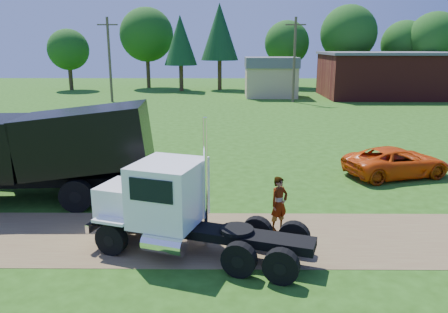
{
  "coord_description": "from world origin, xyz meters",
  "views": [
    {
      "loc": [
        -1.2,
        -13.23,
        6.16
      ],
      "look_at": [
        -1.35,
        4.5,
        1.6
      ],
      "focal_mm": 35.0,
      "sensor_mm": 36.0,
      "label": 1
    }
  ],
  "objects_px": {
    "navy_truck": "(54,150)",
    "white_semi_tractor": "(171,206)",
    "black_dump_truck": "(45,149)",
    "orange_pickup": "(397,162)",
    "spectator_a": "(279,204)"
  },
  "relations": [
    {
      "from": "black_dump_truck",
      "to": "orange_pickup",
      "type": "distance_m",
      "value": 15.81
    },
    {
      "from": "navy_truck",
      "to": "orange_pickup",
      "type": "relative_size",
      "value": 1.36
    },
    {
      "from": "black_dump_truck",
      "to": "navy_truck",
      "type": "xyz_separation_m",
      "value": [
        -0.73,
        2.72,
        -0.67
      ]
    },
    {
      "from": "white_semi_tractor",
      "to": "navy_truck",
      "type": "bearing_deg",
      "value": 150.36
    },
    {
      "from": "black_dump_truck",
      "to": "orange_pickup",
      "type": "bearing_deg",
      "value": 9.27
    },
    {
      "from": "black_dump_truck",
      "to": "navy_truck",
      "type": "distance_m",
      "value": 2.89
    },
    {
      "from": "black_dump_truck",
      "to": "spectator_a",
      "type": "height_order",
      "value": "black_dump_truck"
    },
    {
      "from": "navy_truck",
      "to": "orange_pickup",
      "type": "bearing_deg",
      "value": 11.64
    },
    {
      "from": "white_semi_tractor",
      "to": "spectator_a",
      "type": "relative_size",
      "value": 3.67
    },
    {
      "from": "white_semi_tractor",
      "to": "orange_pickup",
      "type": "height_order",
      "value": "white_semi_tractor"
    },
    {
      "from": "navy_truck",
      "to": "orange_pickup",
      "type": "distance_m",
      "value": 16.1
    },
    {
      "from": "orange_pickup",
      "to": "spectator_a",
      "type": "distance_m",
      "value": 8.99
    },
    {
      "from": "white_semi_tractor",
      "to": "spectator_a",
      "type": "xyz_separation_m",
      "value": [
        3.48,
        1.46,
        -0.46
      ]
    },
    {
      "from": "white_semi_tractor",
      "to": "black_dump_truck",
      "type": "xyz_separation_m",
      "value": [
        -5.48,
        4.18,
        0.77
      ]
    },
    {
      "from": "navy_truck",
      "to": "white_semi_tractor",
      "type": "bearing_deg",
      "value": -39.58
    }
  ]
}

